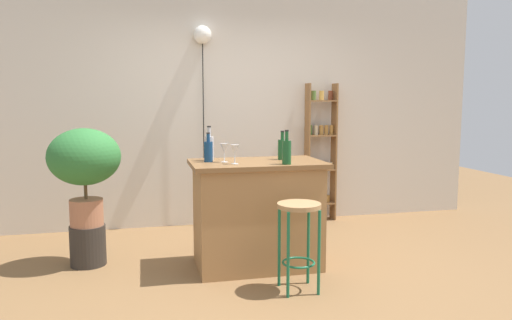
{
  "coord_description": "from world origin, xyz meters",
  "views": [
    {
      "loc": [
        -0.99,
        -3.87,
        1.49
      ],
      "look_at": [
        0.05,
        0.55,
        0.93
      ],
      "focal_mm": 34.35,
      "sensor_mm": 36.0,
      "label": 1
    }
  ],
  "objects_px": {
    "spice_shelf": "(321,151)",
    "potted_plant": "(84,162)",
    "bottle_vinegar": "(282,149)",
    "bottle_olive_oil": "(287,151)",
    "wine_glass_center": "(224,149)",
    "wine_glass_left": "(235,150)",
    "pendant_globe_light": "(202,38)",
    "bar_stool": "(299,226)",
    "plant_stool": "(88,245)",
    "bottle_soda_blue": "(208,151)",
    "bottle_spirits_clear": "(209,147)"
  },
  "relations": [
    {
      "from": "bottle_soda_blue",
      "to": "wine_glass_center",
      "type": "relative_size",
      "value": 1.57
    },
    {
      "from": "bottle_vinegar",
      "to": "wine_glass_left",
      "type": "relative_size",
      "value": 1.6
    },
    {
      "from": "plant_stool",
      "to": "bar_stool",
      "type": "bearing_deg",
      "value": -31.1
    },
    {
      "from": "spice_shelf",
      "to": "potted_plant",
      "type": "height_order",
      "value": "spice_shelf"
    },
    {
      "from": "spice_shelf",
      "to": "bottle_vinegar",
      "type": "bearing_deg",
      "value": -122.73
    },
    {
      "from": "bar_stool",
      "to": "bottle_vinegar",
      "type": "height_order",
      "value": "bottle_vinegar"
    },
    {
      "from": "bottle_vinegar",
      "to": "potted_plant",
      "type": "bearing_deg",
      "value": 170.64
    },
    {
      "from": "plant_stool",
      "to": "bottle_olive_oil",
      "type": "bearing_deg",
      "value": -20.1
    },
    {
      "from": "plant_stool",
      "to": "wine_glass_center",
      "type": "height_order",
      "value": "wine_glass_center"
    },
    {
      "from": "wine_glass_center",
      "to": "bottle_vinegar",
      "type": "bearing_deg",
      "value": 7.08
    },
    {
      "from": "bottle_spirits_clear",
      "to": "wine_glass_left",
      "type": "xyz_separation_m",
      "value": [
        0.17,
        -0.3,
        0.0
      ]
    },
    {
      "from": "wine_glass_center",
      "to": "wine_glass_left",
      "type": "bearing_deg",
      "value": -65.16
    },
    {
      "from": "pendant_globe_light",
      "to": "bottle_vinegar",
      "type": "bearing_deg",
      "value": -69.96
    },
    {
      "from": "spice_shelf",
      "to": "bottle_olive_oil",
      "type": "height_order",
      "value": "spice_shelf"
    },
    {
      "from": "spice_shelf",
      "to": "potted_plant",
      "type": "bearing_deg",
      "value": -157.02
    },
    {
      "from": "bottle_olive_oil",
      "to": "wine_glass_left",
      "type": "bearing_deg",
      "value": 164.19
    },
    {
      "from": "plant_stool",
      "to": "bottle_spirits_clear",
      "type": "distance_m",
      "value": 1.42
    },
    {
      "from": "wine_glass_left",
      "to": "pendant_globe_light",
      "type": "distance_m",
      "value": 2.01
    },
    {
      "from": "wine_glass_center",
      "to": "plant_stool",
      "type": "bearing_deg",
      "value": 163.49
    },
    {
      "from": "wine_glass_left",
      "to": "wine_glass_center",
      "type": "bearing_deg",
      "value": 114.84
    },
    {
      "from": "bar_stool",
      "to": "wine_glass_left",
      "type": "xyz_separation_m",
      "value": [
        -0.41,
        0.51,
        0.55
      ]
    },
    {
      "from": "spice_shelf",
      "to": "potted_plant",
      "type": "xyz_separation_m",
      "value": [
        -2.65,
        -1.12,
        0.07
      ]
    },
    {
      "from": "bottle_spirits_clear",
      "to": "wine_glass_center",
      "type": "distance_m",
      "value": 0.19
    },
    {
      "from": "plant_stool",
      "to": "bottle_spirits_clear",
      "type": "bearing_deg",
      "value": -10.06
    },
    {
      "from": "plant_stool",
      "to": "bottle_olive_oil",
      "type": "distance_m",
      "value": 2.0
    },
    {
      "from": "bottle_soda_blue",
      "to": "pendant_globe_light",
      "type": "relative_size",
      "value": 0.11
    },
    {
      "from": "bar_stool",
      "to": "spice_shelf",
      "type": "bearing_deg",
      "value": 65.31
    },
    {
      "from": "plant_stool",
      "to": "potted_plant",
      "type": "height_order",
      "value": "potted_plant"
    },
    {
      "from": "wine_glass_left",
      "to": "wine_glass_center",
      "type": "xyz_separation_m",
      "value": [
        -0.07,
        0.14,
        0.0
      ]
    },
    {
      "from": "wine_glass_center",
      "to": "bottle_soda_blue",
      "type": "bearing_deg",
      "value": 158.95
    },
    {
      "from": "bar_stool",
      "to": "bottle_vinegar",
      "type": "relative_size",
      "value": 2.65
    },
    {
      "from": "spice_shelf",
      "to": "pendant_globe_light",
      "type": "xyz_separation_m",
      "value": [
        -1.44,
        0.05,
        1.32
      ]
    },
    {
      "from": "spice_shelf",
      "to": "wine_glass_left",
      "type": "height_order",
      "value": "spice_shelf"
    },
    {
      "from": "bottle_olive_oil",
      "to": "wine_glass_center",
      "type": "xyz_separation_m",
      "value": [
        -0.49,
        0.26,
        0.01
      ]
    },
    {
      "from": "potted_plant",
      "to": "bottle_vinegar",
      "type": "distance_m",
      "value": 1.77
    },
    {
      "from": "wine_glass_center",
      "to": "spice_shelf",
      "type": "bearing_deg",
      "value": 45.51
    },
    {
      "from": "spice_shelf",
      "to": "bottle_spirits_clear",
      "type": "xyz_separation_m",
      "value": [
        -1.56,
        -1.32,
        0.2
      ]
    },
    {
      "from": "bottle_olive_oil",
      "to": "bottle_soda_blue",
      "type": "xyz_separation_m",
      "value": [
        -0.62,
        0.31,
        -0.01
      ]
    },
    {
      "from": "bottle_vinegar",
      "to": "bottle_soda_blue",
      "type": "bearing_deg",
      "value": -178.57
    },
    {
      "from": "bar_stool",
      "to": "wine_glass_left",
      "type": "height_order",
      "value": "wine_glass_left"
    },
    {
      "from": "potted_plant",
      "to": "bar_stool",
      "type": "bearing_deg",
      "value": -31.1
    },
    {
      "from": "bar_stool",
      "to": "bottle_vinegar",
      "type": "bearing_deg",
      "value": 84.23
    },
    {
      "from": "wine_glass_left",
      "to": "plant_stool",
      "type": "bearing_deg",
      "value": 158.52
    },
    {
      "from": "bottle_olive_oil",
      "to": "wine_glass_center",
      "type": "height_order",
      "value": "bottle_olive_oil"
    },
    {
      "from": "bottle_soda_blue",
      "to": "bottle_vinegar",
      "type": "distance_m",
      "value": 0.68
    },
    {
      "from": "bottle_olive_oil",
      "to": "bottle_vinegar",
      "type": "distance_m",
      "value": 0.33
    },
    {
      "from": "spice_shelf",
      "to": "bottle_vinegar",
      "type": "xyz_separation_m",
      "value": [
        -0.91,
        -1.41,
        0.18
      ]
    },
    {
      "from": "potted_plant",
      "to": "spice_shelf",
      "type": "bearing_deg",
      "value": 22.98
    },
    {
      "from": "bar_stool",
      "to": "plant_stool",
      "type": "xyz_separation_m",
      "value": [
        -1.67,
        1.01,
        -0.34
      ]
    },
    {
      "from": "plant_stool",
      "to": "wine_glass_left",
      "type": "distance_m",
      "value": 1.62
    }
  ]
}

